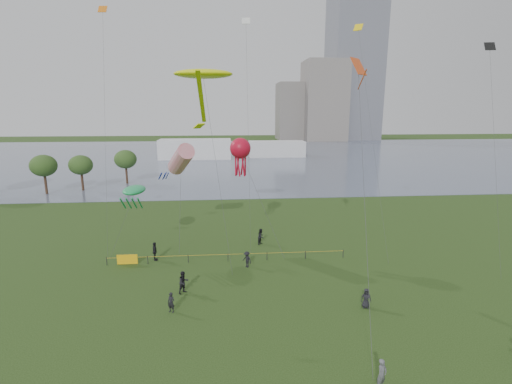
{
  "coord_description": "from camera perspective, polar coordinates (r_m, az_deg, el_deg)",
  "views": [
    {
      "loc": [
        -2.63,
        -21.81,
        15.16
      ],
      "look_at": [
        0.0,
        10.0,
        8.0
      ],
      "focal_mm": 26.0,
      "sensor_mm": 36.0,
      "label": 1
    }
  ],
  "objects": [
    {
      "name": "kite_delta",
      "position": [
        29.35,
        15.64,
        16.37
      ],
      "size": [
        2.59,
        11.24,
        18.89
      ],
      "rotation": [
        0.0,
        0.0,
        0.1
      ],
      "color": "#3F3F42"
    },
    {
      "name": "building_mid",
      "position": [
        190.17,
        10.39,
        13.59
      ],
      "size": [
        20.0,
        20.0,
        38.0
      ],
      "primitive_type": "cube",
      "color": "slate",
      "rests_on": "ground_plane"
    },
    {
      "name": "pavilion_left",
      "position": [
        117.82,
        -9.32,
        6.55
      ],
      "size": [
        22.0,
        8.0,
        6.0
      ],
      "primitive_type": "cube",
      "color": "white",
      "rests_on": "ground_plane"
    },
    {
      "name": "building_low",
      "position": [
        192.95,
        5.75,
        12.23
      ],
      "size": [
        16.0,
        18.0,
        28.0
      ],
      "primitive_type": "cube",
      "color": "slate",
      "rests_on": "ground_plane"
    },
    {
      "name": "kite_octopus",
      "position": [
        38.79,
        -2.43,
        6.61
      ],
      "size": [
        5.48,
        3.99,
        12.26
      ],
      "rotation": [
        0.0,
        0.0,
        -0.17
      ],
      "color": "#3F3F42"
    },
    {
      "name": "pavilion_right",
      "position": [
        121.62,
        3.18,
        6.64
      ],
      "size": [
        18.0,
        7.0,
        5.0
      ],
      "primitive_type": "cube",
      "color": "silver",
      "rests_on": "ground_plane"
    },
    {
      "name": "small_kites",
      "position": [
        39.85,
        -3.01,
        23.04
      ],
      "size": [
        46.52,
        10.63,
        8.57
      ],
      "color": "orange"
    },
    {
      "name": "kite_stingray",
      "position": [
        36.95,
        -8.13,
        17.48
      ],
      "size": [
        5.59,
        10.22,
        18.85
      ],
      "rotation": [
        0.0,
        0.0,
        0.01
      ],
      "color": "#3F3F42"
    },
    {
      "name": "fence",
      "position": [
        38.78,
        -13.55,
        -9.85
      ],
      "size": [
        24.07,
        0.07,
        1.05
      ],
      "color": "black",
      "rests_on": "ground_plane"
    },
    {
      "name": "spectator_d",
      "position": [
        31.15,
        16.58,
        -15.4
      ],
      "size": [
        0.85,
        0.64,
        1.58
      ],
      "primitive_type": "imported",
      "rotation": [
        0.0,
        0.0,
        -0.19
      ],
      "color": "black",
      "rests_on": "ground_plane"
    },
    {
      "name": "trees",
      "position": [
        79.46,
        -31.88,
        3.92
      ],
      "size": [
        28.93,
        14.43,
        9.09
      ],
      "color": "#39251A",
      "rests_on": "ground_plane"
    },
    {
      "name": "spectator_g",
      "position": [
        42.66,
        0.78,
        -6.86
      ],
      "size": [
        1.07,
        1.13,
        1.84
      ],
      "primitive_type": "imported",
      "rotation": [
        0.0,
        0.0,
        1.0
      ],
      "color": "black",
      "rests_on": "ground_plane"
    },
    {
      "name": "kite_creature",
      "position": [
        40.01,
        -18.23,
        0.23
      ],
      "size": [
        3.88,
        4.46,
        7.42
      ],
      "rotation": [
        0.0,
        0.0,
        -0.21
      ],
      "color": "#3F3F42"
    },
    {
      "name": "kite_flyer",
      "position": [
        23.74,
        18.79,
        -25.02
      ],
      "size": [
        0.79,
        0.72,
        1.8
      ],
      "primitive_type": "imported",
      "rotation": [
        0.0,
        0.0,
        0.58
      ],
      "color": "#58595F",
      "rests_on": "ground_plane"
    },
    {
      "name": "spectator_a",
      "position": [
        32.53,
        -11.08,
        -13.48
      ],
      "size": [
        1.19,
        1.17,
        1.93
      ],
      "primitive_type": "imported",
      "rotation": [
        0.0,
        0.0,
        0.71
      ],
      "color": "black",
      "rests_on": "ground_plane"
    },
    {
      "name": "spectator_b",
      "position": [
        36.8,
        -1.41,
        -10.32
      ],
      "size": [
        1.15,
        1.16,
        1.61
      ],
      "primitive_type": "imported",
      "rotation": [
        0.0,
        0.0,
        -0.81
      ],
      "color": "black",
      "rests_on": "ground_plane"
    },
    {
      "name": "kite_windsock",
      "position": [
        41.63,
        -11.48,
        4.92
      ],
      "size": [
        4.29,
        5.76,
        11.7
      ],
      "rotation": [
        0.0,
        0.0,
        0.17
      ],
      "color": "#3F3F42"
    },
    {
      "name": "ground_plane",
      "position": [
        26.69,
        1.91,
        -21.97
      ],
      "size": [
        400.0,
        400.0,
        0.0
      ],
      "primitive_type": "plane",
      "color": "#1C3210"
    },
    {
      "name": "tower",
      "position": [
        205.47,
        15.16,
        24.84
      ],
      "size": [
        24.0,
        24.0,
        120.0
      ],
      "primitive_type": "cube",
      "color": "slate",
      "rests_on": "ground_plane"
    },
    {
      "name": "spectator_c",
      "position": [
        39.64,
        -15.31,
        -8.8
      ],
      "size": [
        0.69,
        1.21,
        1.95
      ],
      "primitive_type": "imported",
      "rotation": [
        0.0,
        0.0,
        1.77
      ],
      "color": "black",
      "rests_on": "ground_plane"
    },
    {
      "name": "spectator_f",
      "position": [
        30.06,
        -12.92,
        -16.25
      ],
      "size": [
        0.69,
        0.59,
        1.59
      ],
      "primitive_type": "imported",
      "rotation": [
        0.0,
        0.0,
        -0.44
      ],
      "color": "black",
      "rests_on": "ground_plane"
    },
    {
      "name": "lake",
      "position": [
        122.78,
        -3.48,
        5.53
      ],
      "size": [
        400.0,
        120.0,
        0.08
      ],
      "primitive_type": "cube",
      "color": "slate",
      "rests_on": "ground_plane"
    }
  ]
}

